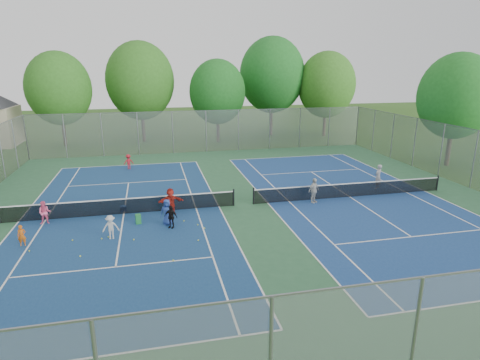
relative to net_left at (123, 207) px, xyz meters
name	(u,v)px	position (x,y,z in m)	size (l,w,h in m)	color
ground	(244,205)	(7.00, 0.00, -0.46)	(120.00, 120.00, 0.00)	#2A5119
court_pad	(244,205)	(7.00, 0.00, -0.45)	(32.00, 32.00, 0.01)	#2C5E3A
court_left	(124,214)	(0.00, 0.00, -0.44)	(10.97, 23.77, 0.01)	navy
court_right	(350,197)	(14.00, 0.00, -0.44)	(10.97, 23.77, 0.01)	navy
net_left	(123,207)	(0.00, 0.00, 0.00)	(12.87, 0.10, 0.91)	black
net_right	(350,190)	(14.00, 0.00, 0.00)	(12.87, 0.10, 0.91)	black
fence_north	(206,131)	(7.00, 16.00, 1.54)	(32.00, 0.10, 4.00)	gray
fence_south	(411,360)	(7.00, -16.00, 1.54)	(32.00, 0.10, 4.00)	gray
fence_east	(474,160)	(23.00, 0.00, 1.54)	(32.00, 0.10, 4.00)	gray
tree_nw	(59,89)	(-7.00, 22.00, 5.44)	(6.40, 6.40, 9.58)	#443326
tree_nl	(140,81)	(1.00, 23.00, 6.09)	(7.20, 7.20, 10.69)	#443326
tree_nc	(217,92)	(9.00, 21.00, 4.94)	(6.00, 6.00, 8.85)	#443326
tree_nr	(272,75)	(16.00, 24.00, 6.59)	(7.60, 7.60, 11.42)	#443326
tree_ne	(327,85)	(22.00, 22.00, 5.51)	(6.60, 6.60, 9.77)	#443326
tree_side_e	(456,96)	(26.00, 6.00, 5.29)	(6.00, 6.00, 9.20)	#443326
ball_crate	(123,209)	(-0.05, 0.52, -0.30)	(0.36, 0.36, 0.30)	blue
ball_hopper	(138,219)	(0.84, -1.67, -0.19)	(0.27, 0.27, 0.53)	#24863A
student_a	(22,236)	(-4.38, -3.27, 0.06)	(0.37, 0.25, 1.03)	#D65F14
student_b	(45,213)	(-3.97, -0.60, 0.18)	(0.62, 0.48, 1.27)	#FF6393
student_c	(111,227)	(-0.39, -3.38, 0.16)	(0.79, 0.45, 1.22)	beige
student_d	(171,217)	(2.52, -2.62, 0.16)	(0.72, 0.30, 1.23)	black
student_e	(167,212)	(2.36, -2.12, 0.25)	(0.69, 0.45, 1.41)	#294697
student_f	(171,201)	(2.64, -0.60, 0.31)	(1.42, 0.45, 1.53)	maroon
child_far_baseline	(129,162)	(-0.13, 10.55, 0.16)	(0.79, 0.45, 1.22)	#AD1823
instructor	(378,177)	(16.72, 1.30, 0.39)	(0.62, 0.41, 1.70)	#969698
teen_court_b	(314,191)	(11.28, -0.52, 0.33)	(0.91, 0.38, 1.56)	beige
tennis_ball_0	(198,225)	(3.90, -2.63, -0.42)	(0.07, 0.07, 0.07)	#C4DF34
tennis_ball_1	(204,228)	(4.19, -3.16, -0.42)	(0.07, 0.07, 0.07)	#B9D732
tennis_ball_2	(73,241)	(-2.21, -3.24, -0.42)	(0.07, 0.07, 0.07)	#BAD230
tennis_ball_3	(184,221)	(3.24, -1.91, -0.42)	(0.07, 0.07, 0.07)	#A6C72E
tennis_ball_4	(198,241)	(3.69, -4.58, -0.42)	(0.07, 0.07, 0.07)	yellow
tennis_ball_5	(108,237)	(-0.57, -3.23, -0.42)	(0.07, 0.07, 0.07)	#B2DA32
tennis_ball_6	(102,239)	(-0.86, -3.36, -0.42)	(0.07, 0.07, 0.07)	#DCEB36
tennis_ball_7	(134,240)	(0.66, -3.82, -0.42)	(0.07, 0.07, 0.07)	#CCD832
tennis_ball_8	(29,251)	(-3.92, -4.04, -0.42)	(0.07, 0.07, 0.07)	gold
tennis_ball_9	(80,257)	(-1.59, -5.10, -0.42)	(0.07, 0.07, 0.07)	yellow
tennis_ball_10	(173,261)	(2.39, -6.40, -0.42)	(0.07, 0.07, 0.07)	#C8D732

